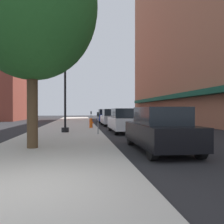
# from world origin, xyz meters

# --- Properties ---
(ground_plane) EXTENTS (90.00, 90.00, 0.00)m
(ground_plane) POSITION_xyz_m (4.00, 18.00, 0.00)
(ground_plane) COLOR #232326
(sidewalk_slab) EXTENTS (4.80, 50.00, 0.12)m
(sidewalk_slab) POSITION_xyz_m (0.00, 19.00, 0.06)
(sidewalk_slab) COLOR #B7B2A8
(sidewalk_slab) RESTS_ON ground
(building_right_brick) EXTENTS (6.80, 40.00, 24.52)m
(building_right_brick) POSITION_xyz_m (14.99, 22.00, 12.24)
(building_right_brick) COLOR #9E6047
(building_right_brick) RESTS_ON ground
(building_far_background) EXTENTS (6.80, 18.00, 20.67)m
(building_far_background) POSITION_xyz_m (-11.01, 37.00, 10.31)
(building_far_background) COLOR brown
(building_far_background) RESTS_ON ground
(lamppost) EXTENTS (0.48, 0.48, 5.90)m
(lamppost) POSITION_xyz_m (0.03, 10.81, 3.20)
(lamppost) COLOR black
(lamppost) RESTS_ON sidewalk_slab
(fire_hydrant) EXTENTS (0.33, 0.26, 0.79)m
(fire_hydrant) POSITION_xyz_m (1.84, 14.33, 0.52)
(fire_hydrant) COLOR #E05614
(fire_hydrant) RESTS_ON sidewalk_slab
(parking_meter_near) EXTENTS (0.14, 0.09, 1.31)m
(parking_meter_near) POSITION_xyz_m (2.05, 19.00, 0.95)
(parking_meter_near) COLOR slate
(parking_meter_near) RESTS_ON sidewalk_slab
(parking_meter_far) EXTENTS (0.14, 0.09, 1.31)m
(parking_meter_far) POSITION_xyz_m (2.05, 9.31, 0.95)
(parking_meter_far) COLOR slate
(parking_meter_far) RESTS_ON sidewalk_slab
(tree_near) EXTENTS (4.95, 4.95, 8.26)m
(tree_near) POSITION_xyz_m (-0.78, 4.62, 5.52)
(tree_near) COLOR #4C3823
(tree_near) RESTS_ON sidewalk_slab
(car_black) EXTENTS (1.80, 4.30, 1.66)m
(car_black) POSITION_xyz_m (4.00, 3.96, 0.81)
(car_black) COLOR black
(car_black) RESTS_ON ground
(car_white) EXTENTS (1.80, 4.30, 1.66)m
(car_white) POSITION_xyz_m (4.00, 11.29, 0.81)
(car_white) COLOR black
(car_white) RESTS_ON ground
(car_silver) EXTENTS (1.80, 4.30, 1.66)m
(car_silver) POSITION_xyz_m (4.00, 18.30, 0.81)
(car_silver) COLOR black
(car_silver) RESTS_ON ground
(car_blue) EXTENTS (1.80, 4.30, 1.66)m
(car_blue) POSITION_xyz_m (4.00, 24.28, 0.81)
(car_blue) COLOR black
(car_blue) RESTS_ON ground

